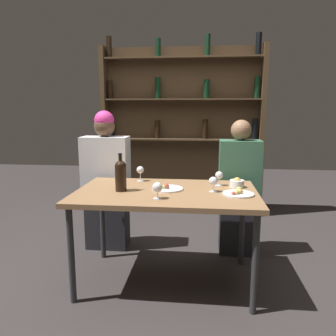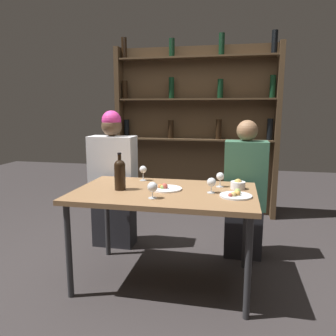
% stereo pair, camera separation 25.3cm
% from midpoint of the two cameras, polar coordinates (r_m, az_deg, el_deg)
% --- Properties ---
extents(ground_plane, '(10.00, 10.00, 0.00)m').
position_cam_midpoint_polar(ground_plane, '(2.71, 2.26, -19.03)').
color(ground_plane, '#332D2D').
extents(dining_table, '(1.34, 0.82, 0.73)m').
position_cam_midpoint_polar(dining_table, '(2.46, 2.37, -5.38)').
color(dining_table, olive).
rests_on(dining_table, ground_plane).
extents(wine_rack_wall, '(2.02, 0.21, 2.20)m').
position_cam_midpoint_polar(wine_rack_wall, '(4.16, 6.57, 7.47)').
color(wine_rack_wall, '#4C3823').
rests_on(wine_rack_wall, ground_plane).
extents(wine_bottle, '(0.08, 0.08, 0.28)m').
position_cam_midpoint_polar(wine_bottle, '(2.45, -5.48, -0.96)').
color(wine_bottle, black).
rests_on(wine_bottle, dining_table).
extents(wine_glass_0, '(0.06, 0.06, 0.13)m').
position_cam_midpoint_polar(wine_glass_0, '(2.76, -1.76, -0.39)').
color(wine_glass_0, silver).
rests_on(wine_glass_0, dining_table).
extents(wine_glass_1, '(0.07, 0.07, 0.11)m').
position_cam_midpoint_polar(wine_glass_1, '(2.40, 10.58, -2.57)').
color(wine_glass_1, silver).
rests_on(wine_glass_1, dining_table).
extents(wine_glass_2, '(0.07, 0.07, 0.11)m').
position_cam_midpoint_polar(wine_glass_2, '(2.22, 0.53, -3.45)').
color(wine_glass_2, silver).
rests_on(wine_glass_2, dining_table).
extents(wine_glass_3, '(0.06, 0.06, 0.12)m').
position_cam_midpoint_polar(wine_glass_3, '(2.59, 11.85, -1.56)').
color(wine_glass_3, silver).
rests_on(wine_glass_3, dining_table).
extents(food_plate_0, '(0.24, 0.24, 0.05)m').
position_cam_midpoint_polar(food_plate_0, '(2.47, 2.50, -3.57)').
color(food_plate_0, white).
rests_on(food_plate_0, dining_table).
extents(food_plate_1, '(0.22, 0.22, 0.05)m').
position_cam_midpoint_polar(food_plate_1, '(2.35, 14.79, -4.61)').
color(food_plate_1, silver).
rests_on(food_plate_1, dining_table).
extents(snack_bowl, '(0.11, 0.11, 0.08)m').
position_cam_midpoint_polar(snack_bowl, '(2.57, 14.87, -2.85)').
color(snack_bowl, white).
rests_on(snack_bowl, dining_table).
extents(seated_person_left, '(0.43, 0.22, 1.31)m').
position_cam_midpoint_polar(seated_person_left, '(3.18, -7.27, -2.57)').
color(seated_person_left, '#26262B').
rests_on(seated_person_left, ground_plane).
extents(seated_person_right, '(0.37, 0.22, 1.23)m').
position_cam_midpoint_polar(seated_person_right, '(3.03, 15.55, -4.39)').
color(seated_person_right, '#26262B').
rests_on(seated_person_right, ground_plane).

